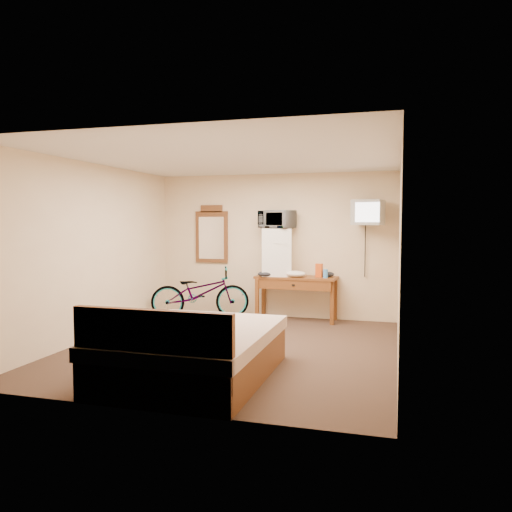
# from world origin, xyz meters

# --- Properties ---
(room) EXTENTS (4.60, 4.64, 2.50)m
(room) POSITION_xyz_m (-0.00, 0.00, 1.25)
(room) COLOR #412F20
(room) RESTS_ON ground
(desk) EXTENTS (1.39, 0.60, 0.75)m
(desk) POSITION_xyz_m (0.44, 2.00, 0.63)
(desk) COLOR brown
(desk) RESTS_ON floor
(mini_fridge) EXTENTS (0.58, 0.57, 0.81)m
(mini_fridge) POSITION_xyz_m (0.09, 2.07, 1.15)
(mini_fridge) COLOR white
(mini_fridge) RESTS_ON desk
(microwave) EXTENTS (0.65, 0.54, 0.31)m
(microwave) POSITION_xyz_m (0.09, 2.07, 1.71)
(microwave) COLOR white
(microwave) RESTS_ON mini_fridge
(snack_bag) EXTENTS (0.12, 0.09, 0.23)m
(snack_bag) POSITION_xyz_m (0.83, 2.02, 0.86)
(snack_bag) COLOR #CF4912
(snack_bag) RESTS_ON desk
(blue_cup) EXTENTS (0.08, 0.08, 0.14)m
(blue_cup) POSITION_xyz_m (0.95, 1.94, 0.82)
(blue_cup) COLOR #4493E9
(blue_cup) RESTS_ON desk
(cloth_cream) EXTENTS (0.34, 0.26, 0.11)m
(cloth_cream) POSITION_xyz_m (0.45, 1.93, 0.80)
(cloth_cream) COLOR white
(cloth_cream) RESTS_ON desk
(cloth_dark_a) EXTENTS (0.24, 0.18, 0.09)m
(cloth_dark_a) POSITION_xyz_m (-0.06, 1.84, 0.79)
(cloth_dark_a) COLOR black
(cloth_dark_a) RESTS_ON desk
(cloth_dark_b) EXTENTS (0.19, 0.16, 0.09)m
(cloth_dark_b) POSITION_xyz_m (0.98, 2.09, 0.79)
(cloth_dark_b) COLOR black
(cloth_dark_b) RESTS_ON desk
(crt_television) EXTENTS (0.53, 0.61, 0.41)m
(crt_television) POSITION_xyz_m (1.61, 2.02, 1.82)
(crt_television) COLOR black
(crt_television) RESTS_ON room
(wall_mirror) EXTENTS (0.61, 0.04, 1.04)m
(wall_mirror) POSITION_xyz_m (-1.17, 2.27, 1.43)
(wall_mirror) COLOR brown
(wall_mirror) RESTS_ON room
(bicycle) EXTENTS (1.79, 1.16, 0.89)m
(bicycle) POSITION_xyz_m (-1.20, 1.78, 0.44)
(bicycle) COLOR black
(bicycle) RESTS_ON floor
(bed) EXTENTS (1.59, 2.10, 0.90)m
(bed) POSITION_xyz_m (-0.01, -1.37, 0.29)
(bed) COLOR brown
(bed) RESTS_ON floor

